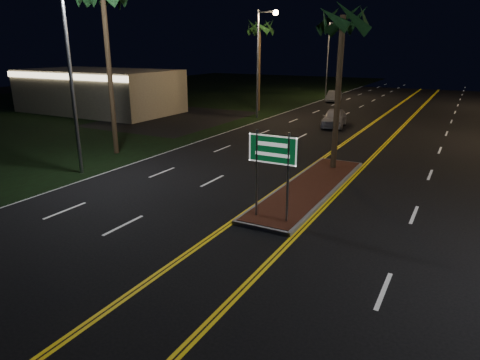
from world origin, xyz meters
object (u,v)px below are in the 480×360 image
Objects in this scene: streetlight_left_far at (331,50)px; palm_left_far at (260,28)px; car_near at (334,116)px; streetlight_left_mid at (262,52)px; palm_median at (343,20)px; commercial_building at (99,91)px; median_island at (310,188)px; streetlight_left_near at (74,56)px; highway_sign at (272,158)px; car_far at (334,95)px.

streetlight_left_far is 1.02× the size of palm_left_far.
palm_left_far is at bearing 141.65° from car_near.
palm_median is (10.61, -13.50, 1.62)m from streetlight_left_mid.
median_island is at bearing -26.55° from commercial_building.
streetlight_left_mid is 1.00× the size of streetlight_left_far.
palm_median is at bearing 31.49° from streetlight_left_near.
commercial_building is 28.18m from palm_median.
palm_median reaches higher than median_island.
highway_sign is 0.39× the size of palm_median.
commercial_building is (-26.00, 17.19, -0.40)m from highway_sign.
highway_sign is 28.77m from palm_left_far.
car_near is at bearing -71.72° from streetlight_left_far.
streetlight_left_far is at bearing 107.70° from car_far.
streetlight_left_near is 12.55m from palm_median.
streetlight_left_near is at bearing -90.00° from streetlight_left_mid.
streetlight_left_mid is at bearing 121.98° from median_island.
palm_median is 1.68× the size of car_near.
median_island is 0.68× the size of commercial_building.
car_near is (-3.64, 20.10, -1.58)m from highway_sign.
palm_left_far is at bearing -117.53° from car_far.
streetlight_left_far is (15.39, 24.01, 3.65)m from commercial_building.
car_near is (-3.64, 15.90, 0.74)m from median_island.
streetlight_left_mid is at bearing 128.17° from palm_median.
median_island is 1.14× the size of streetlight_left_near.
car_far is (2.20, -5.14, -4.95)m from streetlight_left_far.
streetlight_left_far reaches higher than car_far.
car_near is 1.16× the size of car_far.
streetlight_left_near is at bearing -148.51° from palm_median.
median_island is at bearing -80.74° from car_far.
palm_left_far is (-12.80, 25.20, 5.34)m from highway_sign.
car_far is at bearing 67.99° from palm_left_far.
streetlight_left_near reaches higher than median_island.
palm_median is at bearing -53.82° from palm_left_far.
streetlight_left_near is 1.00× the size of streetlight_left_far.
palm_left_far is at bearing 31.25° from commercial_building.
median_island is 1.14× the size of streetlight_left_mid.
commercial_building is at bearing -148.75° from palm_left_far.
median_island is at bearing -86.32° from car_near.
highway_sign is (0.00, -4.20, 2.32)m from median_island.
highway_sign is 37.07m from car_far.
palm_left_far is at bearing 116.92° from highway_sign.
palm_median is 0.94× the size of palm_left_far.
palm_median is (10.61, -33.50, 1.62)m from streetlight_left_far.
streetlight_left_mid reaches higher than car_far.
streetlight_left_near reaches higher than car_far.
car_near is at bearing 100.27° from highway_sign.
commercial_building is 1.70× the size of palm_left_far.
streetlight_left_near is 40.00m from streetlight_left_far.
car_far is at bearing 97.40° from car_near.
streetlight_left_near is 1.02× the size of palm_left_far.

